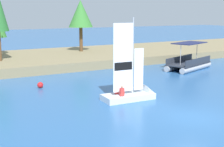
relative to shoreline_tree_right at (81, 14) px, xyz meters
name	(u,v)px	position (x,y,z in m)	size (l,w,h in m)	color
ground_plane	(192,117)	(-3.93, -25.01, -5.71)	(200.00, 200.00, 0.00)	#2D609E
shore_bank	(57,58)	(-3.93, -1.56, -5.25)	(80.00, 14.37, 0.94)	#897A56
shoreline_tree_right	(81,14)	(0.00, 0.00, 0.00)	(3.10, 3.10, 6.55)	brown
sailboat	(137,93)	(-4.50, -20.04, -5.31)	(4.11, 1.71, 6.13)	silver
pontoon_boat	(189,63)	(6.66, -13.00, -5.03)	(6.35, 4.23, 2.84)	#B2B2B7
channel_buoy	(40,85)	(-9.52, -13.68, -5.48)	(0.47, 0.47, 0.47)	red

